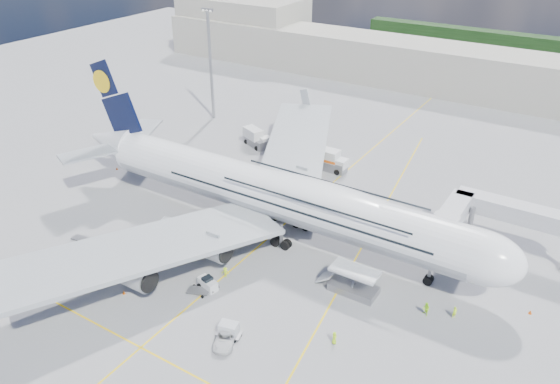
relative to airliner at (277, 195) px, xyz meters
The scene contains 31 objects.
ground 12.13m from the airliner, 91.49° to the right, with size 300.00×300.00×0.00m, color gray.
taxi_line_main 12.13m from the airliner, 91.49° to the right, with size 0.25×220.00×0.01m, color yellow.
taxi_line_cross 30.78m from the airliner, 90.50° to the right, with size 120.00×0.25×0.01m, color yellow.
taxi_line_diag 15.36m from the airliner, ahead, with size 0.25×100.00×0.01m, color yellow.
airliner is the anchor object (origin of this frame).
jet_bridge 31.50m from the airliner, 20.31° to the left, with size 18.80×12.10×8.50m.
cargo_loader 18.87m from the airliner, 23.23° to the right, with size 8.53×3.20×3.67m.
light_mast 53.72m from the airliner, 139.00° to the left, with size 3.00×0.70×25.50m.
terminal 85.00m from the airliner, 90.18° to the left, with size 180.00×16.00×12.00m, color #B2AD9E.
hangar 114.20m from the airliner, 127.98° to the left, with size 40.00×22.00×18.00m, color #B2AD9E.
dolly_row_a 21.00m from the airliner, 146.18° to the right, with size 3.41×1.87×0.49m.
dolly_row_b 18.35m from the airliner, 150.57° to the right, with size 3.34×2.41×1.90m.
dolly_row_c 23.24m from the airliner, 130.79° to the right, with size 3.80×2.68×2.18m.
dolly_back 31.55m from the airliner, 143.82° to the right, with size 2.73×1.68×0.38m.
dolly_nose_far 24.71m from the airliner, 71.85° to the right, with size 3.36×2.32×1.93m.
dolly_nose_near 19.56m from the airliner, 93.11° to the right, with size 3.40×2.59×0.44m.
baggage_tug 18.03m from the airliner, 91.55° to the right, with size 3.26×2.10×1.88m.
catering_truck_inner 25.17m from the airliner, 98.04° to the left, with size 7.06×2.80×4.22m.
catering_truck_outer 34.70m from the airliner, 129.91° to the left, with size 7.04×4.67×3.89m.
service_van 25.86m from the airliner, 71.99° to the right, with size 2.32×5.04×1.40m, color silver.
crew_nose 30.83m from the airliner, ahead, with size 0.62×0.41×1.69m, color #CEFF1A.
crew_loader 27.98m from the airliner, 13.65° to the right, with size 0.95×0.74×1.95m, color #A9FF1A.
crew_wing 16.21m from the airliner, 121.36° to the right, with size 0.95×0.40×1.62m, color #ACEF19.
crew_van 26.21m from the airliner, 42.11° to the right, with size 0.82×0.53×1.68m, color #BEFB1A.
crew_tug 14.97m from the airliner, 89.79° to the right, with size 1.06×0.61×1.63m, color #DDFE1A.
cone_nose 38.51m from the airliner, ahead, with size 0.44×0.44×0.57m.
cone_wing_left_inner 17.25m from the airliner, 141.92° to the left, with size 0.48×0.48×0.61m.
cone_wing_left_outer 25.29m from the airliner, 126.23° to the left, with size 0.49×0.49×0.62m.
cone_wing_right_inner 11.06m from the airliner, 136.59° to the right, with size 0.43×0.43×0.55m.
cone_wing_right_outer 26.53m from the airliner, 111.35° to the right, with size 0.42×0.42×0.54m.
cone_tail 39.36m from the airliner, behind, with size 0.41×0.41×0.52m.
Camera 1 is at (39.58, -51.95, 47.39)m, focal length 35.00 mm.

